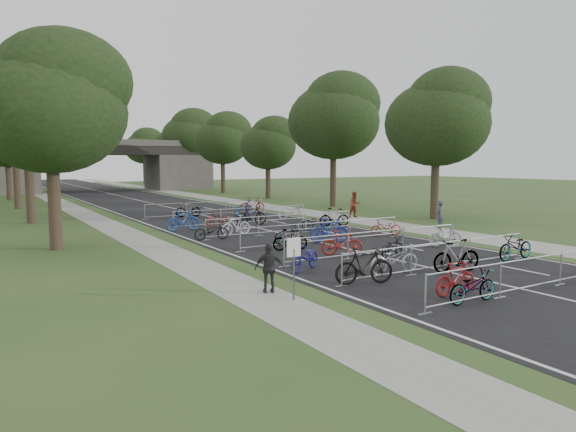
% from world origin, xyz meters
% --- Properties ---
extents(ground, '(200.00, 200.00, 0.00)m').
position_xyz_m(ground, '(0.00, 0.00, 0.00)').
color(ground, '#314F21').
rests_on(ground, ground).
extents(road, '(11.00, 140.00, 0.01)m').
position_xyz_m(road, '(0.00, 50.00, 0.01)').
color(road, black).
rests_on(road, ground).
extents(sidewalk_right, '(3.00, 140.00, 0.01)m').
position_xyz_m(sidewalk_right, '(8.00, 50.00, 0.01)').
color(sidewalk_right, gray).
rests_on(sidewalk_right, ground).
extents(sidewalk_left, '(2.00, 140.00, 0.01)m').
position_xyz_m(sidewalk_left, '(-7.50, 50.00, 0.01)').
color(sidewalk_left, gray).
rests_on(sidewalk_left, ground).
extents(lane_markings, '(0.12, 140.00, 0.00)m').
position_xyz_m(lane_markings, '(0.00, 50.00, 0.00)').
color(lane_markings, silver).
rests_on(lane_markings, ground).
extents(overpass_bridge, '(31.00, 8.00, 7.05)m').
position_xyz_m(overpass_bridge, '(0.00, 65.00, 3.53)').
color(overpass_bridge, '#45443D').
rests_on(overpass_bridge, ground).
extents(park_sign, '(0.45, 0.06, 1.83)m').
position_xyz_m(park_sign, '(-6.80, 3.00, 1.27)').
color(park_sign, '#4C4C51').
rests_on(park_sign, ground).
extents(tree_left_0, '(6.72, 6.72, 10.25)m').
position_xyz_m(tree_left_0, '(-11.39, 15.93, 6.49)').
color(tree_left_0, '#33261C').
rests_on(tree_left_0, ground).
extents(tree_right_0, '(7.17, 7.17, 10.93)m').
position_xyz_m(tree_right_0, '(13.11, 15.93, 6.92)').
color(tree_right_0, '#33261C').
rests_on(tree_right_0, ground).
extents(tree_left_1, '(7.56, 7.56, 11.53)m').
position_xyz_m(tree_left_1, '(-11.39, 27.93, 7.30)').
color(tree_left_1, '#33261C').
rests_on(tree_left_1, ground).
extents(tree_right_1, '(8.18, 8.18, 12.47)m').
position_xyz_m(tree_right_1, '(13.11, 27.93, 7.90)').
color(tree_right_1, '#33261C').
rests_on(tree_right_1, ground).
extents(tree_left_2, '(8.40, 8.40, 12.81)m').
position_xyz_m(tree_left_2, '(-11.39, 39.93, 8.12)').
color(tree_left_2, '#33261C').
rests_on(tree_left_2, ground).
extents(tree_right_2, '(6.16, 6.16, 9.39)m').
position_xyz_m(tree_right_2, '(13.11, 39.93, 5.95)').
color(tree_right_2, '#33261C').
rests_on(tree_right_2, ground).
extents(tree_left_3, '(6.72, 6.72, 10.25)m').
position_xyz_m(tree_left_3, '(-11.39, 51.93, 6.49)').
color(tree_left_3, '#33261C').
rests_on(tree_left_3, ground).
extents(tree_right_3, '(7.17, 7.17, 10.93)m').
position_xyz_m(tree_right_3, '(13.11, 51.93, 6.92)').
color(tree_right_3, '#33261C').
rests_on(tree_right_3, ground).
extents(tree_left_4, '(7.56, 7.56, 11.53)m').
position_xyz_m(tree_left_4, '(-11.39, 63.93, 7.30)').
color(tree_left_4, '#33261C').
rests_on(tree_left_4, ground).
extents(tree_right_4, '(8.18, 8.18, 12.47)m').
position_xyz_m(tree_right_4, '(13.11, 63.93, 7.90)').
color(tree_right_4, '#33261C').
rests_on(tree_right_4, ground).
extents(tree_right_5, '(6.16, 6.16, 9.39)m').
position_xyz_m(tree_right_5, '(13.11, 75.93, 5.95)').
color(tree_right_5, '#33261C').
rests_on(tree_right_5, ground).
extents(tree_right_6, '(7.17, 7.17, 10.93)m').
position_xyz_m(tree_right_6, '(13.11, 87.93, 6.92)').
color(tree_right_6, '#33261C').
rests_on(tree_right_6, ground).
extents(barrier_row_0, '(9.70, 0.08, 1.10)m').
position_xyz_m(barrier_row_0, '(0.00, 0.00, 0.55)').
color(barrier_row_0, '#A4A7AC').
rests_on(barrier_row_0, ground).
extents(barrier_row_1, '(9.70, 0.08, 1.10)m').
position_xyz_m(barrier_row_1, '(0.00, 3.60, 0.55)').
color(barrier_row_1, '#A4A7AC').
rests_on(barrier_row_1, ground).
extents(barrier_row_2, '(9.70, 0.08, 1.10)m').
position_xyz_m(barrier_row_2, '(0.00, 7.20, 0.55)').
color(barrier_row_2, '#A4A7AC').
rests_on(barrier_row_2, ground).
extents(barrier_row_3, '(9.70, 0.08, 1.10)m').
position_xyz_m(barrier_row_3, '(0.00, 11.00, 0.55)').
color(barrier_row_3, '#A4A7AC').
rests_on(barrier_row_3, ground).
extents(barrier_row_4, '(9.70, 0.08, 1.10)m').
position_xyz_m(barrier_row_4, '(0.00, 15.00, 0.55)').
color(barrier_row_4, '#A4A7AC').
rests_on(barrier_row_4, ground).
extents(barrier_row_5, '(9.70, 0.08, 1.10)m').
position_xyz_m(barrier_row_5, '(0.00, 20.00, 0.55)').
color(barrier_row_5, '#A4A7AC').
rests_on(barrier_row_5, ground).
extents(barrier_row_6, '(9.70, 0.08, 1.10)m').
position_xyz_m(barrier_row_6, '(0.00, 26.00, 0.55)').
color(barrier_row_6, '#A4A7AC').
rests_on(barrier_row_6, ground).
extents(bike_0, '(1.82, 0.68, 0.95)m').
position_xyz_m(bike_0, '(-2.65, 0.09, 0.47)').
color(bike_0, '#A4A7AC').
rests_on(bike_0, ground).
extents(bike_1, '(1.67, 0.48, 1.00)m').
position_xyz_m(bike_1, '(-2.39, 0.90, 0.50)').
color(bike_1, maroon).
rests_on(bike_1, ground).
extents(bike_4, '(2.10, 1.12, 1.21)m').
position_xyz_m(bike_4, '(-3.84, 3.40, 0.61)').
color(bike_4, black).
rests_on(bike_4, ground).
extents(bike_5, '(2.11, 0.89, 1.08)m').
position_xyz_m(bike_5, '(-1.91, 4.05, 0.54)').
color(bike_5, '#999BA0').
rests_on(bike_5, ground).
extents(bike_6, '(2.06, 0.94, 1.19)m').
position_xyz_m(bike_6, '(0.23, 3.11, 0.60)').
color(bike_6, '#A4A7AC').
rests_on(bike_6, ground).
extents(bike_7, '(2.12, 0.79, 1.10)m').
position_xyz_m(bike_7, '(4.21, 3.47, 0.55)').
color(bike_7, '#A4A7AC').
rests_on(bike_7, ground).
extents(bike_8, '(1.98, 1.47, 0.99)m').
position_xyz_m(bike_8, '(-4.30, 6.19, 0.50)').
color(bike_8, navy).
rests_on(bike_8, ground).
extents(bike_9, '(1.78, 1.31, 1.06)m').
position_xyz_m(bike_9, '(-1.26, 7.96, 0.53)').
color(bike_9, maroon).
rests_on(bike_9, ground).
extents(bike_10, '(1.77, 1.05, 0.88)m').
position_xyz_m(bike_10, '(0.35, 6.61, 0.44)').
color(bike_10, black).
rests_on(bike_10, ground).
extents(bike_11, '(1.82, 0.93, 1.05)m').
position_xyz_m(bike_11, '(4.30, 7.24, 0.53)').
color(bike_11, gray).
rests_on(bike_11, ground).
extents(bike_12, '(1.68, 0.86, 0.97)m').
position_xyz_m(bike_12, '(-2.51, 10.15, 0.49)').
color(bike_12, '#A4A7AC').
rests_on(bike_12, ground).
extents(bike_13, '(1.80, 1.03, 0.90)m').
position_xyz_m(bike_13, '(-1.55, 12.02, 0.45)').
color(bike_13, '#A4A7AC').
rests_on(bike_13, ground).
extents(bike_14, '(2.09, 1.12, 1.21)m').
position_xyz_m(bike_14, '(0.35, 11.09, 0.60)').
color(bike_14, navy).
rests_on(bike_14, ground).
extents(bike_15, '(1.87, 1.10, 0.93)m').
position_xyz_m(bike_15, '(4.30, 11.35, 0.46)').
color(bike_15, maroon).
rests_on(bike_15, ground).
extents(bike_16, '(1.87, 0.85, 0.95)m').
position_xyz_m(bike_16, '(-4.30, 14.96, 0.47)').
color(bike_16, black).
rests_on(bike_16, ground).
extents(bike_17, '(1.92, 0.83, 1.12)m').
position_xyz_m(bike_17, '(-2.58, 15.66, 0.56)').
color(bike_17, '#B8B9C0').
rests_on(bike_17, ground).
extents(bike_18, '(1.98, 1.14, 0.99)m').
position_xyz_m(bike_18, '(2.38, 15.08, 0.49)').
color(bike_18, '#A4A7AC').
rests_on(bike_18, ground).
extents(bike_19, '(2.01, 1.05, 1.16)m').
position_xyz_m(bike_19, '(4.30, 16.02, 0.58)').
color(bike_19, '#A4A7AC').
rests_on(bike_19, ground).
extents(bike_20, '(2.06, 0.68, 1.22)m').
position_xyz_m(bike_20, '(-4.30, 19.11, 0.61)').
color(bike_20, navy).
rests_on(bike_20, ground).
extents(bike_21, '(1.79, 0.79, 0.91)m').
position_xyz_m(bike_21, '(-1.69, 20.04, 0.46)').
color(bike_21, maroon).
rests_on(bike_21, ground).
extents(bike_22, '(2.09, 0.68, 1.24)m').
position_xyz_m(bike_22, '(0.23, 19.28, 0.62)').
color(bike_22, black).
rests_on(bike_22, ground).
extents(bike_23, '(2.16, 0.87, 1.11)m').
position_xyz_m(bike_23, '(4.30, 21.00, 0.56)').
color(bike_23, '#A1A1A8').
rests_on(bike_23, ground).
extents(bike_25, '(1.88, 0.73, 1.10)m').
position_xyz_m(bike_25, '(-1.39, 26.12, 0.55)').
color(bike_25, '#A4A7AC').
rests_on(bike_25, ground).
extents(bike_26, '(2.25, 1.60, 1.13)m').
position_xyz_m(bike_26, '(2.59, 25.26, 0.56)').
color(bike_26, '#1B4A94').
rests_on(bike_26, ground).
extents(bike_27, '(2.07, 0.93, 1.20)m').
position_xyz_m(bike_27, '(4.30, 26.95, 0.60)').
color(bike_27, maroon).
rests_on(bike_27, ground).
extents(pedestrian_a, '(0.72, 0.68, 1.65)m').
position_xyz_m(pedestrian_a, '(9.20, 12.05, 0.82)').
color(pedestrian_a, '#2D2F43').
rests_on(pedestrian_a, ground).
extents(pedestrian_b, '(1.00, 0.83, 1.85)m').
position_xyz_m(pedestrian_b, '(8.84, 19.67, 0.93)').
color(pedestrian_b, maroon).
rests_on(pedestrian_b, ground).
extents(pedestrian_c, '(0.98, 0.68, 1.54)m').
position_xyz_m(pedestrian_c, '(-7.01, 4.06, 0.77)').
color(pedestrian_c, '#232426').
rests_on(pedestrian_c, ground).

